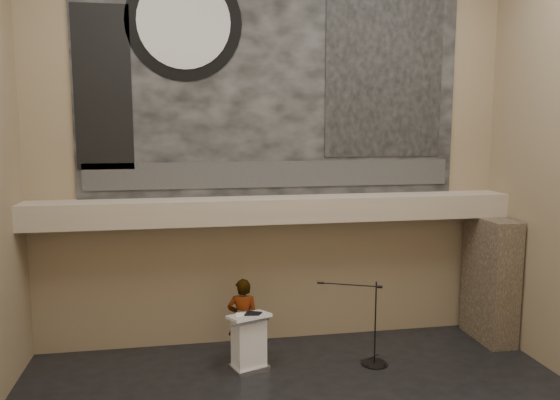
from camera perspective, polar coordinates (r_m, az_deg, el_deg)
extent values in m
cube|color=#8C7A59|center=(11.55, -0.70, 5.71)|extent=(10.00, 0.02, 8.50)
cube|color=#8C7A59|center=(3.90, 18.95, 0.90)|extent=(10.00, 0.02, 8.50)
cube|color=tan|center=(11.28, -0.36, -0.98)|extent=(10.00, 0.80, 0.50)
cylinder|color=#B2893D|center=(11.12, -8.47, -2.66)|extent=(0.04, 0.04, 0.06)
cylinder|color=#B2893D|center=(11.75, 8.86, -2.10)|extent=(0.04, 0.04, 0.06)
cube|color=black|center=(11.55, -0.69, 12.91)|extent=(8.00, 0.05, 5.00)
cube|color=#303030|center=(11.52, -0.64, 2.71)|extent=(7.76, 0.02, 0.55)
cylinder|color=black|center=(11.49, -10.01, 17.85)|extent=(2.30, 0.02, 2.30)
cylinder|color=silver|center=(11.47, -10.01, 17.87)|extent=(1.84, 0.02, 1.84)
cube|color=black|center=(12.15, 10.88, 13.00)|extent=(2.60, 0.02, 3.60)
cube|color=black|center=(11.43, -18.04, 11.07)|extent=(1.10, 0.02, 3.20)
cube|color=#433629|center=(12.84, 21.13, -7.72)|extent=(0.60, 1.40, 2.70)
cube|color=silver|center=(11.05, -3.25, -17.02)|extent=(0.80, 0.70, 0.08)
cube|color=white|center=(10.84, -3.27, -14.52)|extent=(0.69, 0.58, 0.96)
cube|color=white|center=(10.64, -3.28, -12.02)|extent=(0.88, 0.75, 0.13)
cube|color=black|center=(10.61, -2.82, -11.81)|extent=(0.36, 0.33, 0.04)
cube|color=white|center=(10.60, -4.02, -11.92)|extent=(0.24, 0.32, 0.00)
imported|color=white|center=(11.08, -3.88, -12.42)|extent=(0.69, 0.52, 1.69)
cylinder|color=black|center=(11.39, 9.83, -16.49)|extent=(0.52, 0.52, 0.02)
cylinder|color=black|center=(11.07, 9.93, -12.58)|extent=(0.03, 0.03, 1.68)
cylinder|color=black|center=(10.87, 7.14, -8.78)|extent=(1.12, 0.49, 0.02)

